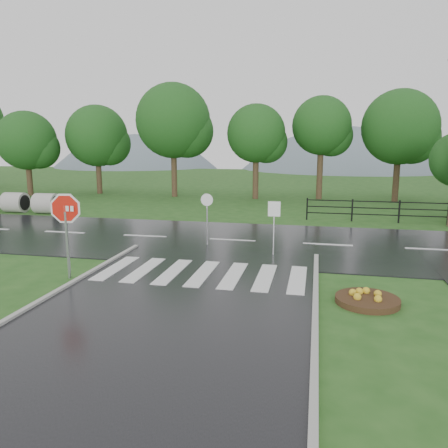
# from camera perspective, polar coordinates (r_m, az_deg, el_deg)

# --- Properties ---
(ground) EXTENTS (120.00, 120.00, 0.00)m
(ground) POSITION_cam_1_polar(r_m,az_deg,el_deg) (9.67, -10.64, -15.24)
(ground) COLOR #25521B
(ground) RESTS_ON ground
(main_road) EXTENTS (90.00, 8.00, 0.04)m
(main_road) POSITION_cam_1_polar(r_m,az_deg,el_deg) (18.80, 1.09, -2.23)
(main_road) COLOR black
(main_road) RESTS_ON ground
(crosswalk) EXTENTS (6.50, 2.80, 0.02)m
(crosswalk) POSITION_cam_1_polar(r_m,az_deg,el_deg) (14.07, -2.79, -6.44)
(crosswalk) COLOR silver
(crosswalk) RESTS_ON ground
(fence_west) EXTENTS (9.58, 0.08, 1.20)m
(fence_west) POSITION_cam_1_polar(r_m,az_deg,el_deg) (24.62, 21.92, 1.78)
(fence_west) COLOR black
(fence_west) RESTS_ON ground
(hills) EXTENTS (102.00, 48.00, 48.00)m
(hills) POSITION_cam_1_polar(r_m,az_deg,el_deg) (75.61, 11.65, -4.70)
(hills) COLOR slate
(hills) RESTS_ON ground
(treeline) EXTENTS (83.20, 5.20, 10.00)m
(treeline) POSITION_cam_1_polar(r_m,az_deg,el_deg) (32.36, 7.56, 3.12)
(treeline) COLOR #154615
(treeline) RESTS_ON ground
(culvert_pipes) EXTENTS (7.60, 1.20, 1.20)m
(culvert_pipes) POSITION_cam_1_polar(r_m,az_deg,el_deg) (29.97, -27.20, 2.59)
(culvert_pipes) COLOR #9E9B93
(culvert_pipes) RESTS_ON ground
(stop_sign) EXTENTS (1.24, 0.27, 2.84)m
(stop_sign) POSITION_cam_1_polar(r_m,az_deg,el_deg) (14.15, -19.97, 0.96)
(stop_sign) COLOR #939399
(stop_sign) RESTS_ON ground
(flower_bed) EXTENTS (1.66, 1.66, 0.33)m
(flower_bed) POSITION_cam_1_polar(r_m,az_deg,el_deg) (12.26, 18.22, -9.28)
(flower_bed) COLOR #332111
(flower_bed) RESTS_ON ground
(reg_sign_small) EXTENTS (0.46, 0.06, 2.05)m
(reg_sign_small) POSITION_cam_1_polar(r_m,az_deg,el_deg) (16.20, 6.55, 0.88)
(reg_sign_small) COLOR #939399
(reg_sign_small) RESTS_ON ground
(reg_sign_round) EXTENTS (0.50, 0.06, 2.16)m
(reg_sign_round) POSITION_cam_1_polar(r_m,az_deg,el_deg) (17.68, -2.23, 1.47)
(reg_sign_round) COLOR #939399
(reg_sign_round) RESTS_ON ground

